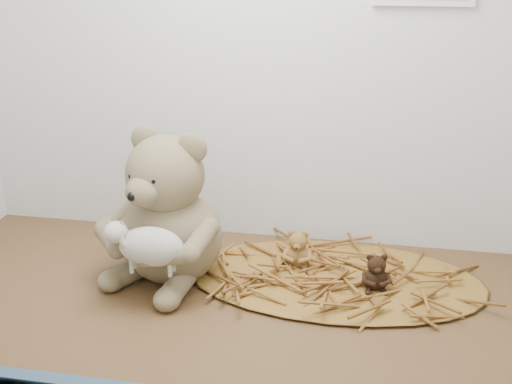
% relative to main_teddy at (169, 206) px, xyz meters
% --- Properties ---
extents(alcove_shell, '(1.20, 0.60, 0.90)m').
position_rel_main_teddy_xyz_m(alcove_shell, '(0.13, 0.01, 0.31)').
color(alcove_shell, '#492E19').
rests_on(alcove_shell, ground).
extents(straw_bed, '(0.55, 0.32, 0.01)m').
position_rel_main_teddy_xyz_m(straw_bed, '(0.30, 0.04, -0.14)').
color(straw_bed, brown).
rests_on(straw_bed, shelf_floor).
extents(main_teddy, '(0.30, 0.31, 0.29)m').
position_rel_main_teddy_xyz_m(main_teddy, '(0.00, 0.00, 0.00)').
color(main_teddy, olive).
rests_on(main_teddy, shelf_floor).
extents(toy_lamb, '(0.15, 0.09, 0.10)m').
position_rel_main_teddy_xyz_m(toy_lamb, '(0.00, -0.10, -0.03)').
color(toy_lamb, '#BAB9A7').
rests_on(toy_lamb, main_teddy).
extents(mini_teddy_tan, '(0.06, 0.06, 0.07)m').
position_rel_main_teddy_xyz_m(mini_teddy_tan, '(0.23, 0.07, -0.10)').
color(mini_teddy_tan, olive).
rests_on(mini_teddy_tan, straw_bed).
extents(mini_teddy_brown, '(0.06, 0.07, 0.07)m').
position_rel_main_teddy_xyz_m(mini_teddy_brown, '(0.38, 0.01, -0.10)').
color(mini_teddy_brown, black).
rests_on(mini_teddy_brown, straw_bed).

